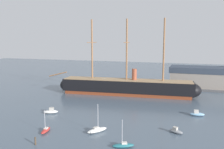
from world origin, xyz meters
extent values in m
cube|color=brown|center=(-5.38, 56.18, 0.63)|extent=(48.94, 12.59, 1.26)
cube|color=black|center=(-5.38, 56.18, 3.51)|extent=(50.97, 13.11, 4.50)
ellipsoid|color=black|center=(-28.45, 53.61, 2.88)|extent=(9.78, 7.77, 5.77)
ellipsoid|color=black|center=(17.68, 58.76, 2.88)|extent=(9.78, 7.77, 5.77)
cube|color=#9E7F5B|center=(-5.38, 56.18, 5.90)|extent=(49.90, 12.40, 0.27)
cylinder|color=#936642|center=(-19.17, 54.65, 17.48)|extent=(0.63, 0.63, 23.42)
cylinder|color=#936642|center=(-19.17, 54.65, 20.29)|extent=(1.59, 12.06, 0.25)
cylinder|color=#936642|center=(-5.38, 56.18, 17.48)|extent=(0.63, 0.63, 23.42)
cylinder|color=#936642|center=(-5.38, 56.18, 20.29)|extent=(1.59, 12.06, 0.25)
cylinder|color=#936642|center=(8.40, 57.72, 17.48)|extent=(0.63, 0.63, 23.42)
cylinder|color=#936642|center=(8.40, 57.72, 20.29)|extent=(1.59, 12.06, 0.25)
cylinder|color=#936642|center=(-34.08, 52.99, 7.22)|extent=(7.98, 1.33, 2.40)
cylinder|color=#9E4C33|center=(-2.38, 56.52, 8.02)|extent=(1.80, 1.80, 4.50)
ellipsoid|color=#B22D28|center=(-12.38, 12.92, 0.39)|extent=(1.86, 4.21, 0.77)
cube|color=beige|center=(-12.41, 13.12, 0.82)|extent=(0.83, 1.11, 0.41)
cylinder|color=silver|center=(-12.35, 12.72, 2.95)|extent=(0.10, 0.10, 4.67)
ellipsoid|color=#236670|center=(6.83, 11.16, 0.42)|extent=(4.52, 3.12, 0.83)
cube|color=beige|center=(7.03, 11.26, 0.89)|extent=(1.30, 1.13, 0.44)
cylinder|color=silver|center=(6.63, 11.06, 3.19)|extent=(0.11, 0.11, 5.05)
ellipsoid|color=silver|center=(-1.13, 16.78, 0.48)|extent=(4.18, 5.05, 0.97)
cube|color=beige|center=(-1.27, 16.57, 1.03)|extent=(1.42, 1.53, 0.51)
cylinder|color=silver|center=(-0.98, 16.99, 3.71)|extent=(0.13, 0.13, 5.87)
ellipsoid|color=silver|center=(-19.47, 25.51, 0.48)|extent=(4.48, 3.32, 0.97)
cube|color=#B2ADA3|center=(-19.21, 25.63, 1.26)|extent=(1.62, 1.55, 0.97)
ellipsoid|color=gray|center=(16.07, 22.32, 0.38)|extent=(3.53, 2.56, 0.76)
cube|color=#B2ADA3|center=(15.87, 22.41, 0.99)|extent=(1.27, 1.21, 0.76)
ellipsoid|color=#7FB2D6|center=(20.71, 37.21, 0.46)|extent=(4.14, 2.19, 0.92)
cube|color=beige|center=(20.44, 37.17, 1.20)|extent=(1.35, 1.23, 0.92)
ellipsoid|color=#7FB2D6|center=(0.14, 64.48, 0.26)|extent=(1.88, 2.36, 0.51)
cube|color=#B2ADA3|center=(0.14, 64.48, 0.45)|extent=(0.80, 0.56, 0.08)
cylinder|color=#4C3D2D|center=(-10.31, 6.47, 0.81)|extent=(0.35, 0.35, 1.62)
ellipsoid|color=silver|center=(-6.29, 34.80, 9.56)|extent=(0.28, 0.32, 0.11)
sphere|color=silver|center=(-6.17, 34.64, 9.57)|extent=(0.09, 0.09, 0.09)
cube|color=#ADA89E|center=(-6.02, 35.00, 9.58)|extent=(0.52, 0.43, 0.12)
cube|color=#ADA89E|center=(-6.56, 34.60, 9.58)|extent=(0.52, 0.43, 0.12)
camera|label=1|loc=(19.44, -31.27, 20.86)|focal=37.96mm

